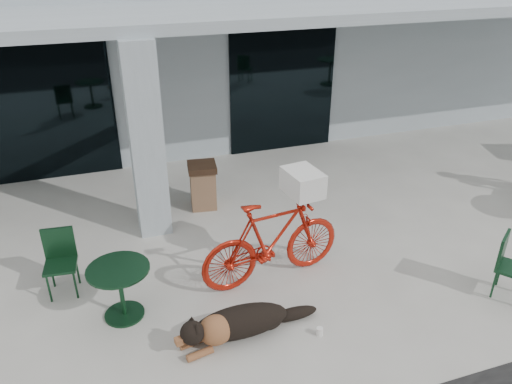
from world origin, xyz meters
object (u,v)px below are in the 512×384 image
object	(u,v)px
dog	(241,320)
cafe_chair_near	(60,265)
trash_receptacle	(203,186)
cafe_table_near	(121,292)
bicycle	(272,240)

from	to	relation	value
dog	cafe_chair_near	xyz separation A→B (m)	(-2.06, 1.56, 0.23)
dog	trash_receptacle	distance (m)	3.39
cafe_table_near	trash_receptacle	world-z (taller)	trash_receptacle
cafe_table_near	cafe_chair_near	size ratio (longest dim) A/B	0.85
cafe_table_near	cafe_chair_near	xyz separation A→B (m)	(-0.72, 0.74, 0.09)
trash_receptacle	cafe_table_near	bearing A→B (deg)	-123.09
cafe_chair_near	dog	bearing A→B (deg)	-32.08
cafe_chair_near	trash_receptacle	world-z (taller)	cafe_chair_near
bicycle	dog	distance (m)	1.29
cafe_table_near	cafe_chair_near	bearing A→B (deg)	134.43
cafe_table_near	bicycle	bearing A→B (deg)	3.78
cafe_chair_near	trash_receptacle	bearing A→B (deg)	42.34
dog	trash_receptacle	world-z (taller)	trash_receptacle
bicycle	trash_receptacle	bearing A→B (deg)	2.96
dog	trash_receptacle	bearing A→B (deg)	73.36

